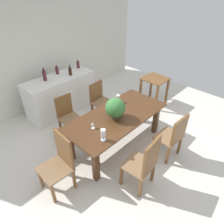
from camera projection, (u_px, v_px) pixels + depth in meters
The scene contains 19 objects.
ground_plane at pixel (119, 145), 4.27m from camera, with size 7.04×7.04×0.00m, color silver.
back_wall at pixel (41, 56), 5.01m from camera, with size 6.40×0.10×2.60m, color silver.
dining_table at pixel (117, 121), 3.96m from camera, with size 2.07×0.97×0.73m.
chair_head_end at pixel (60, 160), 3.18m from camera, with size 0.48×0.50×1.03m.
chair_far_right at pixel (99, 99), 4.85m from camera, with size 0.47×0.45×0.91m.
chair_near_right at pixel (174, 135), 3.71m from camera, with size 0.50×0.43×0.96m.
chair_near_left at pixel (145, 162), 3.13m from camera, with size 0.50×0.48×1.05m.
chair_far_left at pixel (68, 115), 4.30m from camera, with size 0.44×0.51×0.92m.
flower_centerpiece at pixel (115, 108), 3.70m from camera, with size 0.37×0.37×0.41m.
crystal_vase_left at pixel (118, 98), 4.24m from camera, with size 0.09×0.09×0.17m.
crystal_vase_center_near at pixel (103, 134), 3.24m from camera, with size 0.08×0.08×0.22m.
wine_glass at pixel (93, 124), 3.51m from camera, with size 0.06×0.06×0.14m.
kitchen_counter at pixel (61, 95), 5.09m from camera, with size 1.71×0.65×0.95m, color white.
wine_bottle_tall at pixel (44, 75), 4.61m from camera, with size 0.08×0.08×0.30m.
wine_bottle_clear at pixel (70, 71), 4.89m from camera, with size 0.08×0.08×0.25m.
wine_bottle_green at pixel (78, 65), 5.26m from camera, with size 0.08×0.08×0.22m.
wine_bottle_amber at pixel (57, 70), 4.94m from camera, with size 0.08×0.08×0.22m.
wine_bottle_dark at pixel (71, 66), 5.18m from camera, with size 0.08×0.08×0.24m.
side_table at pixel (155, 85), 5.34m from camera, with size 0.59×0.59×0.75m.
Camera 1 is at (-2.36, -2.05, 2.98)m, focal length 32.48 mm.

